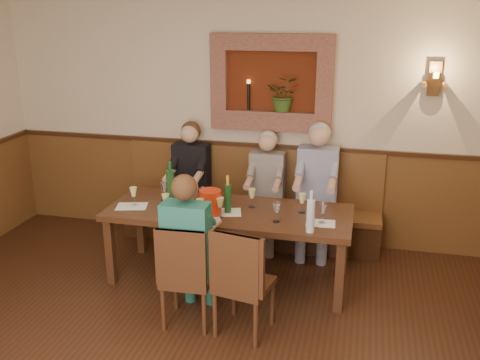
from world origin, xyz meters
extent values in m
cube|color=beige|center=(0.00, 3.00, 1.40)|extent=(6.00, 0.04, 2.80)
cube|color=brown|center=(0.00, 2.98, 0.55)|extent=(6.00, 0.04, 1.10)
cube|color=#381E0F|center=(0.00, 2.98, 1.12)|extent=(6.02, 0.06, 0.05)
cube|color=#551F0C|center=(0.20, 2.98, 1.85)|extent=(1.00, 0.02, 0.70)
cube|color=#9B5A4F|center=(0.20, 2.94, 2.29)|extent=(1.36, 0.12, 0.18)
cube|color=#9B5A4F|center=(0.20, 2.94, 1.41)|extent=(1.36, 0.12, 0.18)
cube|color=#9B5A4F|center=(-0.39, 2.94, 1.85)|extent=(0.18, 0.12, 0.70)
cube|color=#9B5A4F|center=(0.79, 2.94, 1.85)|extent=(0.18, 0.12, 0.70)
cube|color=#9B5A4F|center=(0.20, 2.94, 1.52)|extent=(1.00, 0.14, 0.04)
imported|color=#30501B|center=(0.35, 2.94, 1.74)|extent=(0.35, 0.30, 0.39)
cylinder|color=black|center=(-0.05, 2.94, 1.69)|extent=(0.03, 0.03, 0.30)
cylinder|color=#FFBF59|center=(-0.05, 2.94, 1.86)|extent=(0.04, 0.04, 0.04)
cube|color=brown|center=(1.90, 2.95, 1.95)|extent=(0.12, 0.08, 0.35)
cylinder|color=brown|center=(1.80, 2.88, 1.90)|extent=(0.05, 0.18, 0.05)
cylinder|color=brown|center=(2.00, 2.88, 1.90)|extent=(0.05, 0.18, 0.05)
cylinder|color=#FFBF59|center=(1.90, 2.82, 2.00)|extent=(0.06, 0.06, 0.06)
cube|color=#372010|center=(0.00, 1.85, 0.72)|extent=(2.40, 0.90, 0.06)
cube|color=#372010|center=(-1.12, 1.48, 0.34)|extent=(0.08, 0.08, 0.69)
cube|color=#372010|center=(1.12, 1.48, 0.34)|extent=(0.08, 0.08, 0.69)
cube|color=#372010|center=(-1.12, 2.22, 0.34)|extent=(0.08, 0.08, 0.69)
cube|color=#372010|center=(1.12, 2.22, 0.34)|extent=(0.08, 0.08, 0.69)
cube|color=#381E0F|center=(0.00, 2.76, 0.20)|extent=(3.00, 0.40, 0.40)
cube|color=brown|center=(0.00, 2.76, 0.42)|extent=(3.00, 0.45, 0.06)
cube|color=brown|center=(0.00, 2.95, 0.78)|extent=(3.00, 0.06, 0.66)
cube|color=#372010|center=(-0.14, 1.01, 0.20)|extent=(0.42, 0.42, 0.40)
cube|color=#372010|center=(-0.14, 1.01, 0.42)|extent=(0.44, 0.44, 0.05)
cube|color=#372010|center=(-0.13, 0.82, 0.70)|extent=(0.42, 0.06, 0.50)
cube|color=#372010|center=(0.36, 0.98, 0.20)|extent=(0.48, 0.48, 0.41)
cube|color=#372010|center=(0.36, 0.98, 0.44)|extent=(0.50, 0.50, 0.05)
cube|color=#372010|center=(0.32, 0.79, 0.72)|extent=(0.43, 0.12, 0.51)
cube|color=black|center=(-0.69, 2.61, 0.23)|extent=(0.41, 0.43, 0.45)
cube|color=black|center=(-0.69, 2.78, 0.88)|extent=(0.41, 0.22, 0.54)
sphere|color=#D8A384|center=(-0.69, 2.74, 1.28)|extent=(0.21, 0.21, 0.21)
sphere|color=#4C2D19|center=(-0.69, 2.79, 1.30)|extent=(0.23, 0.23, 0.23)
cube|color=#5D5655|center=(0.21, 2.62, 0.23)|extent=(0.39, 0.41, 0.45)
cube|color=#5D5655|center=(0.21, 2.78, 0.85)|extent=(0.39, 0.20, 0.51)
sphere|color=#D8A384|center=(0.21, 2.74, 1.23)|extent=(0.19, 0.19, 0.19)
sphere|color=#B2B2B2|center=(0.21, 2.79, 1.25)|extent=(0.21, 0.21, 0.21)
cube|color=navy|center=(0.77, 2.60, 0.23)|extent=(0.44, 0.46, 0.45)
cube|color=navy|center=(0.77, 2.78, 0.91)|extent=(0.44, 0.23, 0.58)
sphere|color=#D8A384|center=(0.77, 2.74, 1.33)|extent=(0.22, 0.22, 0.22)
sphere|color=#B2B2B2|center=(0.77, 2.79, 1.35)|extent=(0.24, 0.24, 0.24)
cube|color=#1A4C5C|center=(-0.14, 1.14, 0.23)|extent=(0.40, 0.42, 0.45)
cube|color=#1A4C5C|center=(-0.14, 0.98, 0.86)|extent=(0.40, 0.21, 0.52)
sphere|color=#D8A384|center=(-0.14, 1.02, 1.24)|extent=(0.20, 0.20, 0.20)
sphere|color=#4C2D19|center=(-0.14, 0.97, 1.26)|extent=(0.22, 0.22, 0.22)
cylinder|color=red|center=(-0.15, 1.71, 0.87)|extent=(0.24, 0.24, 0.24)
cylinder|color=#19471E|center=(0.01, 1.77, 0.89)|extent=(0.07, 0.07, 0.29)
cylinder|color=#FC9F1C|center=(0.01, 1.77, 1.08)|extent=(0.03, 0.03, 0.09)
cylinder|color=#19471E|center=(-0.62, 1.90, 0.92)|extent=(0.09, 0.09, 0.34)
cylinder|color=#19471E|center=(-0.62, 1.90, 1.14)|extent=(0.04, 0.04, 0.09)
cylinder|color=silver|center=(0.84, 1.49, 0.90)|extent=(0.10, 0.10, 0.30)
cylinder|color=silver|center=(0.84, 1.49, 1.09)|extent=(0.04, 0.04, 0.09)
cube|color=white|center=(-0.97, 1.72, 0.75)|extent=(0.35, 0.29, 0.00)
cube|color=white|center=(-0.02, 1.77, 0.75)|extent=(0.37, 0.30, 0.00)
cube|color=white|center=(0.91, 1.71, 0.75)|extent=(0.28, 0.21, 0.00)
cube|color=white|center=(-0.21, 1.57, 0.75)|extent=(0.36, 0.30, 0.00)
camera|label=1|loc=(1.25, -2.90, 2.66)|focal=40.00mm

